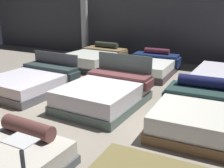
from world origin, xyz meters
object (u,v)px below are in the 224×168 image
object	(u,v)px
bed_4	(105,94)
bed_8	(224,77)
support_pillar	(84,13)
bed_5	(201,112)
bed_3	(32,82)
bed_6	(95,59)
bed_7	(149,66)

from	to	relation	value
bed_4	bed_8	world-z (taller)	bed_4
support_pillar	bed_5	bearing A→B (deg)	-38.97
bed_3	support_pillar	distance (m)	4.80
bed_4	bed_5	world-z (taller)	bed_4
bed_5	support_pillar	xyz separation A→B (m)	(-5.44, 4.40, 1.49)
support_pillar	bed_4	bearing A→B (deg)	-52.06
bed_6	bed_7	bearing A→B (deg)	2.70
bed_5	bed_6	size ratio (longest dim) A/B	0.98
bed_4	bed_7	xyz separation A→B (m)	(-0.08, 2.99, -0.03)
bed_3	bed_7	bearing A→B (deg)	58.07
bed_4	bed_7	distance (m)	2.99
bed_7	bed_8	xyz separation A→B (m)	(2.21, -0.02, -0.05)
bed_5	bed_8	size ratio (longest dim) A/B	1.07
bed_6	bed_4	bearing A→B (deg)	-51.91
bed_6	bed_8	bearing A→B (deg)	2.66
bed_4	bed_6	bearing A→B (deg)	126.34
bed_3	bed_5	distance (m)	4.16
bed_3	support_pillar	world-z (taller)	support_pillar
bed_5	bed_6	xyz separation A→B (m)	(-4.15, 3.05, 0.00)
bed_3	bed_6	distance (m)	3.02
bed_7	bed_5	bearing A→B (deg)	-57.07
bed_8	bed_4	bearing A→B (deg)	-124.16
bed_5	bed_4	bearing A→B (deg)	176.42
bed_4	support_pillar	xyz separation A→B (m)	(-3.40, 4.36, 1.49)
bed_3	bed_4	xyz separation A→B (m)	(2.12, 0.01, 0.03)
bed_8	support_pillar	bearing A→B (deg)	167.43
bed_5	bed_8	distance (m)	3.02
bed_3	bed_8	size ratio (longest dim) A/B	1.04
bed_3	bed_8	world-z (taller)	bed_3
bed_8	support_pillar	world-z (taller)	support_pillar
bed_6	support_pillar	size ratio (longest dim) A/B	0.63
bed_4	bed_5	bearing A→B (deg)	0.14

